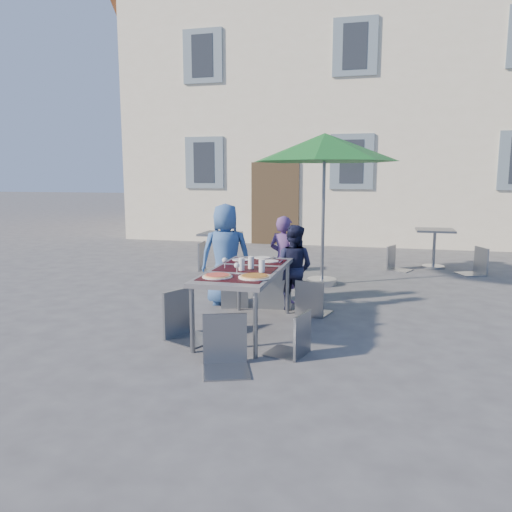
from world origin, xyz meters
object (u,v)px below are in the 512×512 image
(chair_3, at_px, (185,285))
(bg_chair_l_0, at_px, (207,239))
(child_0, at_px, (226,254))
(chair_1, at_px, (276,265))
(patio_umbrella, at_px, (325,149))
(bg_chair_r_0, at_px, (282,244))
(chair_5, at_px, (225,311))
(pizza_near_right, at_px, (255,276))
(pizza_near_left, at_px, (217,276))
(dining_table, at_px, (246,274))
(child_1, at_px, (284,260))
(chair_0, at_px, (234,272))
(child_2, at_px, (293,267))
(chair_4, at_px, (294,308))
(cafe_table_0, at_px, (220,245))
(bg_chair_l_1, at_px, (396,243))
(bg_chair_r_1, at_px, (477,244))
(cafe_table_1, at_px, (434,241))
(chair_2, at_px, (312,276))

(chair_3, height_order, bg_chair_l_0, chair_3)
(child_0, distance_m, chair_1, 0.74)
(patio_umbrella, xyz_separation_m, bg_chair_l_0, (-2.36, 0.79, -1.66))
(bg_chair_l_0, relative_size, bg_chair_r_0, 1.17)
(chair_5, relative_size, bg_chair_r_0, 1.09)
(pizza_near_right, xyz_separation_m, bg_chair_r_0, (-0.58, 4.40, -0.25))
(pizza_near_left, xyz_separation_m, bg_chair_r_0, (-0.18, 4.46, -0.25))
(dining_table, bearing_deg, bg_chair_l_0, 116.44)
(pizza_near_right, distance_m, child_1, 1.94)
(chair_0, distance_m, chair_1, 0.59)
(child_0, relative_size, child_2, 1.24)
(pizza_near_left, bearing_deg, chair_4, -8.33)
(child_0, height_order, cafe_table_0, child_0)
(bg_chair_l_1, bearing_deg, patio_umbrella, -126.34)
(bg_chair_r_1, bearing_deg, cafe_table_1, 143.48)
(chair_0, xyz_separation_m, chair_5, (0.58, -2.21, 0.07))
(child_0, bearing_deg, chair_1, 164.17)
(bg_chair_l_0, distance_m, bg_chair_l_1, 3.72)
(bg_chair_l_0, xyz_separation_m, bg_chair_r_1, (5.06, 0.84, -0.05))
(child_1, height_order, chair_1, child_1)
(dining_table, distance_m, bg_chair_r_1, 5.51)
(child_1, distance_m, chair_3, 2.03)
(bg_chair_l_0, bearing_deg, chair_4, -59.75)
(child_0, bearing_deg, chair_3, 75.77)
(child_2, relative_size, chair_2, 1.31)
(child_1, xyz_separation_m, patio_umbrella, (0.40, 1.36, 1.64))
(chair_3, bearing_deg, bg_chair_r_0, 86.86)
(chair_3, bearing_deg, cafe_table_1, 59.74)
(chair_5, bearing_deg, bg_chair_r_0, 95.33)
(pizza_near_right, height_order, bg_chair_r_0, bg_chair_r_0)
(pizza_near_left, bearing_deg, bg_chair_r_1, 55.41)
(dining_table, bearing_deg, cafe_table_1, 62.68)
(pizza_near_left, xyz_separation_m, patio_umbrella, (0.73, 3.36, 1.50))
(chair_0, relative_size, chair_5, 0.89)
(pizza_near_left, relative_size, chair_4, 0.38)
(pizza_near_right, xyz_separation_m, chair_2, (0.43, 1.36, -0.24))
(cafe_table_0, bearing_deg, child_2, -52.01)
(dining_table, height_order, chair_0, chair_0)
(cafe_table_0, bearing_deg, pizza_near_left, -72.02)
(bg_chair_r_1, bearing_deg, dining_table, -126.43)
(chair_4, xyz_separation_m, bg_chair_l_1, (1.11, 5.18, 0.03))
(child_0, relative_size, chair_4, 1.68)
(chair_1, xyz_separation_m, bg_chair_l_1, (1.70, 3.37, -0.08))
(chair_3, height_order, cafe_table_1, chair_3)
(patio_umbrella, relative_size, bg_chair_r_1, 2.60)
(child_0, distance_m, bg_chair_l_0, 2.72)
(pizza_near_left, relative_size, chair_2, 0.37)
(bg_chair_r_0, distance_m, bg_chair_l_1, 2.24)
(bg_chair_r_0, xyz_separation_m, cafe_table_1, (2.91, 1.05, 0.03))
(child_2, bearing_deg, pizza_near_left, 85.07)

